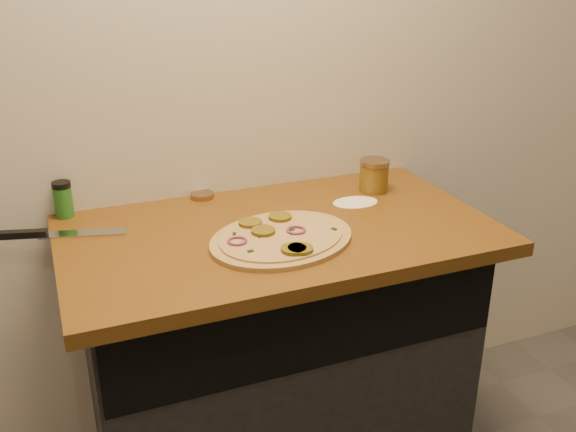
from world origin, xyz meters
name	(u,v)px	position (x,y,z in m)	size (l,w,h in m)	color
cabinet	(275,360)	(0.00, 1.45, 0.43)	(1.10, 0.60, 0.86)	black
countertop	(278,233)	(0.00, 1.42, 0.88)	(1.20, 0.70, 0.04)	brown
pizza	(281,238)	(-0.03, 1.33, 0.91)	(0.51, 0.51, 0.03)	tan
chefs_knife	(52,234)	(-0.59, 1.59, 0.91)	(0.33, 0.12, 0.02)	#B7BAC1
mason_jar_lid	(202,195)	(-0.14, 1.72, 0.91)	(0.07, 0.07, 0.02)	#947655
salsa_jar	(374,175)	(0.39, 1.58, 0.95)	(0.10, 0.10, 0.10)	#A23110
spice_shaker	(63,199)	(-0.55, 1.72, 0.95)	(0.05, 0.05, 0.11)	#256720
flour_spill	(355,202)	(0.29, 1.51, 0.90)	(0.14, 0.14, 0.00)	silver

